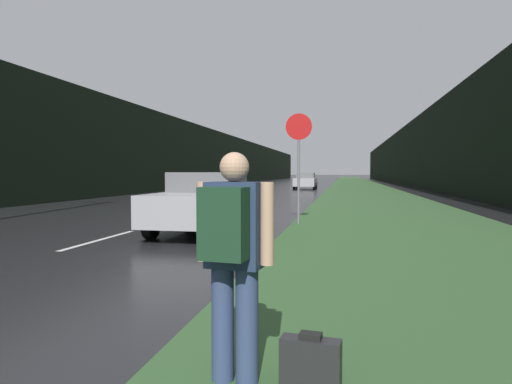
% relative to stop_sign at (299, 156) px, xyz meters
% --- Properties ---
extents(grass_verge, '(6.00, 240.00, 0.02)m').
position_rel_stop_sign_xyz_m(grass_verge, '(2.79, 28.11, -1.94)').
color(grass_verge, '#33562D').
rests_on(grass_verge, ground_plane).
extents(lane_stripe_b, '(0.12, 3.00, 0.01)m').
position_rel_stop_sign_xyz_m(lane_stripe_b, '(-3.98, -3.73, -1.95)').
color(lane_stripe_b, silver).
rests_on(lane_stripe_b, ground_plane).
extents(lane_stripe_c, '(0.12, 3.00, 0.01)m').
position_rel_stop_sign_xyz_m(lane_stripe_c, '(-3.98, 3.27, -1.95)').
color(lane_stripe_c, silver).
rests_on(lane_stripe_c, ground_plane).
extents(lane_stripe_d, '(0.12, 3.00, 0.01)m').
position_rel_stop_sign_xyz_m(lane_stripe_d, '(-3.98, 10.27, -1.95)').
color(lane_stripe_d, silver).
rests_on(lane_stripe_d, ground_plane).
extents(treeline_far_side, '(2.00, 140.00, 6.16)m').
position_rel_stop_sign_xyz_m(treeline_far_side, '(-13.76, 38.11, 1.13)').
color(treeline_far_side, black).
rests_on(treeline_far_side, ground_plane).
extents(treeline_near_side, '(2.00, 140.00, 6.66)m').
position_rel_stop_sign_xyz_m(treeline_near_side, '(8.79, 38.11, 1.37)').
color(treeline_near_side, black).
rests_on(treeline_near_side, ground_plane).
extents(stop_sign, '(0.74, 0.07, 3.13)m').
position_rel_stop_sign_xyz_m(stop_sign, '(0.00, 0.00, 0.00)').
color(stop_sign, slate).
rests_on(stop_sign, ground_plane).
extents(hitchhiker_with_backpack, '(0.56, 0.43, 1.62)m').
position_rel_stop_sign_xyz_m(hitchhiker_with_backpack, '(0.52, -9.84, -1.02)').
color(hitchhiker_with_backpack, navy).
rests_on(hitchhiker_with_backpack, ground_plane).
extents(suitcase, '(0.42, 0.19, 0.40)m').
position_rel_stop_sign_xyz_m(suitcase, '(1.05, -9.81, -1.77)').
color(suitcase, '#232326').
rests_on(suitcase, ground_plane).
extents(car_passing_near, '(1.90, 4.52, 1.48)m').
position_rel_stop_sign_xyz_m(car_passing_near, '(-2.09, -1.95, -1.20)').
color(car_passing_near, '#9E9EA3').
rests_on(car_passing_near, ground_plane).
extents(car_passing_far, '(1.90, 4.16, 1.44)m').
position_rel_stop_sign_xyz_m(car_passing_far, '(-2.09, 27.42, -1.22)').
color(car_passing_far, '#9E9EA3').
rests_on(car_passing_far, ground_plane).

